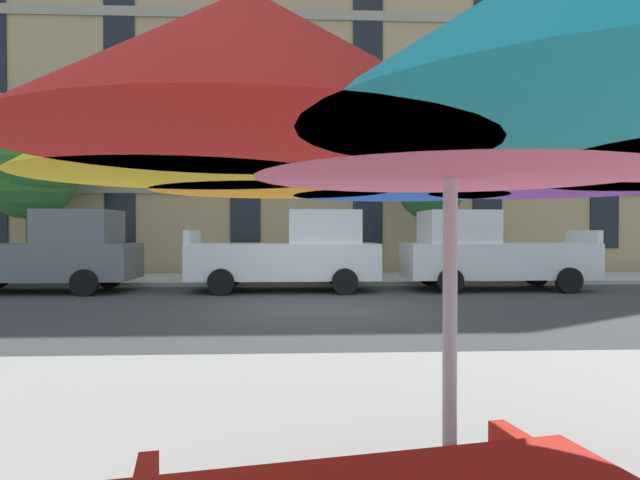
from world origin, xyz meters
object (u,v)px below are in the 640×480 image
street_tree_left (30,158)px  pickup_white_midblock (488,253)px  pickup_white (292,253)px  street_tree_middle (432,187)px  patio_umbrella (451,125)px  pickup_gray (47,254)px

street_tree_left → pickup_white_midblock: bearing=-13.5°
pickup_white → street_tree_middle: 6.18m
pickup_white → street_tree_left: street_tree_left is taller
patio_umbrella → street_tree_left: bearing=119.8°
street_tree_left → pickup_gray: bearing=-59.6°
pickup_white → pickup_white_midblock: size_ratio=1.00×
pickup_gray → pickup_white: 6.57m
patio_umbrella → pickup_gray: bearing=119.6°
street_tree_middle → patio_umbrella: size_ratio=1.23×
pickup_white_midblock → street_tree_middle: street_tree_middle is taller
street_tree_middle → patio_umbrella: street_tree_middle is taller
pickup_white → street_tree_middle: (4.73, 3.38, 2.11)m
pickup_gray → street_tree_left: bearing=120.4°
pickup_gray → pickup_white: same height
pickup_gray → pickup_white_midblock: bearing=0.0°
pickup_white → patio_umbrella: (0.66, -12.70, 1.03)m
street_tree_left → pickup_white: bearing=-21.4°
pickup_gray → street_tree_middle: (11.30, 3.38, 2.11)m
pickup_white_midblock → pickup_gray: bearing=180.0°
street_tree_left → street_tree_middle: 13.29m
street_tree_middle → pickup_gray: bearing=-163.3°
pickup_white → street_tree_middle: bearing=35.6°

